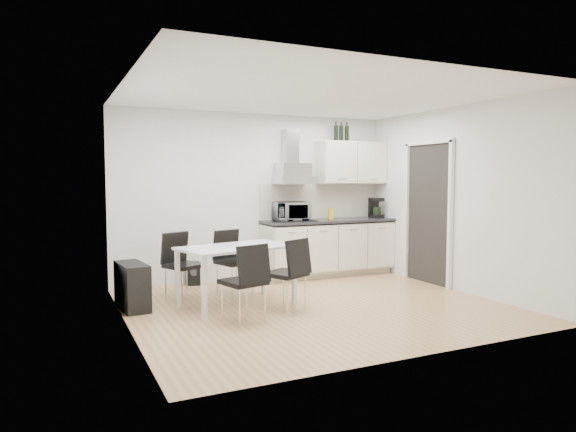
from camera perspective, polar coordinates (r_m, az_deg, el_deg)
name	(u,v)px	position (r m, az deg, el deg)	size (l,w,h in m)	color
ground	(315,306)	(6.51, 3.06, -9.95)	(4.50, 4.50, 0.00)	tan
wall_back	(256,197)	(8.13, -3.57, 2.16)	(4.50, 0.10, 2.60)	silver
wall_front	(424,212)	(4.65, 14.82, 0.47)	(4.50, 0.10, 2.60)	silver
wall_left	(126,206)	(5.61, -17.59, 1.04)	(0.10, 4.00, 2.60)	silver
wall_right	(456,199)	(7.64, 18.16, 1.82)	(0.10, 4.00, 2.60)	silver
ceiling	(316,95)	(6.39, 3.15, 13.30)	(4.50, 4.50, 0.00)	white
doorway	(427,214)	(8.03, 15.23, 0.21)	(0.08, 1.04, 2.10)	white
kitchenette	(329,225)	(8.43, 4.61, -0.97)	(2.22, 0.64, 2.52)	beige
dining_table	(237,253)	(6.42, -5.72, -4.07)	(1.52, 1.06, 0.75)	white
chair_far_left	(184,266)	(6.87, -11.45, -5.51)	(0.44, 0.50, 0.88)	black
chair_far_right	(235,263)	(7.06, -5.95, -5.19)	(0.44, 0.50, 0.88)	black
chair_near_left	(243,283)	(5.73, -5.00, -7.40)	(0.44, 0.50, 0.88)	black
chair_near_right	(285,275)	(6.17, -0.30, -6.54)	(0.44, 0.50, 0.88)	black
guitar_amp	(132,286)	(6.56, -16.91, -7.47)	(0.36, 0.70, 0.56)	black
floor_speaker	(193,274)	(7.83, -10.53, -6.30)	(0.20, 0.18, 0.34)	black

